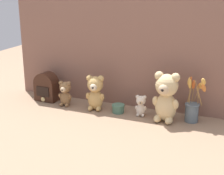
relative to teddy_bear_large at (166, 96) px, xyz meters
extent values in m
plane|color=#8E7056|center=(-0.36, 0.01, -0.16)|extent=(4.00, 4.00, 0.00)
cube|color=#845B4C|center=(-0.36, 0.17, 0.24)|extent=(1.59, 0.02, 0.80)
ellipsoid|color=#DBBC84|center=(0.00, 0.00, -0.07)|extent=(0.14, 0.12, 0.18)
sphere|color=#DBBC84|center=(0.00, 0.00, 0.07)|extent=(0.14, 0.14, 0.14)
sphere|color=#D1B289|center=(0.00, -0.05, 0.06)|extent=(0.07, 0.07, 0.07)
sphere|color=black|center=(-0.01, -0.07, 0.06)|extent=(0.02, 0.02, 0.02)
sphere|color=#DBBC84|center=(0.05, 0.00, 0.12)|extent=(0.06, 0.06, 0.06)
sphere|color=#DBBC84|center=(-0.05, 0.01, 0.12)|extent=(0.06, 0.06, 0.06)
ellipsoid|color=#DBBC84|center=(0.06, -0.01, -0.04)|extent=(0.04, 0.06, 0.08)
ellipsoid|color=#DBBC84|center=(-0.06, 0.00, -0.04)|extent=(0.04, 0.06, 0.08)
ellipsoid|color=#DBBC84|center=(0.03, -0.04, -0.14)|extent=(0.05, 0.07, 0.04)
ellipsoid|color=#DBBC84|center=(-0.04, -0.03, -0.14)|extent=(0.05, 0.07, 0.04)
ellipsoid|color=tan|center=(-0.48, 0.02, -0.09)|extent=(0.11, 0.10, 0.14)
sphere|color=tan|center=(-0.48, 0.02, 0.01)|extent=(0.11, 0.11, 0.11)
sphere|color=beige|center=(-0.47, -0.02, 0.01)|extent=(0.05, 0.05, 0.05)
sphere|color=black|center=(-0.47, -0.04, 0.01)|extent=(0.01, 0.01, 0.01)
sphere|color=tan|center=(-0.44, 0.02, 0.05)|extent=(0.04, 0.04, 0.04)
sphere|color=tan|center=(-0.52, 0.01, 0.05)|extent=(0.04, 0.04, 0.04)
ellipsoid|color=tan|center=(-0.43, 0.02, -0.07)|extent=(0.04, 0.05, 0.06)
ellipsoid|color=tan|center=(-0.52, 0.00, -0.07)|extent=(0.04, 0.05, 0.06)
ellipsoid|color=tan|center=(-0.45, -0.01, -0.14)|extent=(0.04, 0.06, 0.03)
ellipsoid|color=tan|center=(-0.50, -0.02, -0.14)|extent=(0.04, 0.06, 0.03)
ellipsoid|color=olive|center=(-0.70, 0.00, -0.11)|extent=(0.08, 0.07, 0.10)
sphere|color=olive|center=(-0.70, 0.00, -0.03)|extent=(0.08, 0.08, 0.08)
sphere|color=#D1B289|center=(-0.70, -0.03, -0.04)|extent=(0.04, 0.04, 0.04)
sphere|color=black|center=(-0.70, -0.04, -0.04)|extent=(0.01, 0.01, 0.01)
sphere|color=olive|center=(-0.67, 0.01, 0.00)|extent=(0.03, 0.03, 0.03)
sphere|color=olive|center=(-0.73, 0.00, 0.00)|extent=(0.03, 0.03, 0.03)
ellipsoid|color=olive|center=(-0.67, 0.00, -0.09)|extent=(0.03, 0.04, 0.05)
ellipsoid|color=olive|center=(-0.74, -0.01, -0.09)|extent=(0.03, 0.04, 0.05)
ellipsoid|color=olive|center=(-0.68, -0.02, -0.15)|extent=(0.03, 0.04, 0.03)
ellipsoid|color=olive|center=(-0.72, -0.02, -0.15)|extent=(0.03, 0.04, 0.03)
ellipsoid|color=beige|center=(-0.17, 0.03, -0.12)|extent=(0.07, 0.06, 0.08)
sphere|color=beige|center=(-0.17, 0.03, -0.06)|extent=(0.06, 0.06, 0.06)
sphere|color=#D1B289|center=(-0.16, 0.00, -0.06)|extent=(0.03, 0.03, 0.03)
sphere|color=black|center=(-0.16, -0.01, -0.06)|extent=(0.01, 0.01, 0.01)
sphere|color=beige|center=(-0.14, 0.03, -0.04)|extent=(0.02, 0.02, 0.02)
sphere|color=beige|center=(-0.19, 0.02, -0.04)|extent=(0.02, 0.02, 0.02)
ellipsoid|color=beige|center=(-0.14, 0.03, -0.11)|extent=(0.02, 0.03, 0.04)
ellipsoid|color=beige|center=(-0.19, 0.02, -0.11)|extent=(0.02, 0.03, 0.04)
ellipsoid|color=beige|center=(-0.15, 0.01, -0.15)|extent=(0.03, 0.04, 0.02)
ellipsoid|color=beige|center=(-0.18, 0.01, -0.15)|extent=(0.03, 0.04, 0.02)
cylinder|color=slate|center=(0.15, 0.06, -0.10)|extent=(0.08, 0.08, 0.12)
torus|color=slate|center=(0.15, 0.06, -0.05)|extent=(0.09, 0.09, 0.01)
cylinder|color=#9E7542|center=(0.19, 0.03, 0.01)|extent=(0.04, 0.06, 0.12)
ellipsoid|color=orange|center=(0.21, 0.02, 0.07)|extent=(0.04, 0.05, 0.06)
cylinder|color=#9E7542|center=(0.13, 0.05, 0.02)|extent=(0.01, 0.01, 0.13)
ellipsoid|color=gold|center=(0.13, 0.05, 0.08)|extent=(0.03, 0.03, 0.06)
cylinder|color=#9E7542|center=(0.18, 0.06, 0.01)|extent=(0.00, 0.03, 0.12)
ellipsoid|color=gold|center=(0.19, 0.06, 0.07)|extent=(0.02, 0.03, 0.05)
cylinder|color=#9E7542|center=(0.17, 0.09, 0.00)|extent=(0.04, 0.02, 0.10)
ellipsoid|color=orange|center=(0.18, 0.10, 0.05)|extent=(0.04, 0.04, 0.06)
cylinder|color=#9E7542|center=(0.15, 0.08, 0.01)|extent=(0.01, 0.01, 0.12)
ellipsoid|color=#C65B28|center=(0.15, 0.08, 0.07)|extent=(0.03, 0.03, 0.06)
cylinder|color=#9E7542|center=(0.19, 0.02, 0.03)|extent=(0.05, 0.05, 0.16)
ellipsoid|color=gold|center=(0.21, 0.00, 0.11)|extent=(0.04, 0.05, 0.05)
cylinder|color=#9E7542|center=(0.13, 0.08, 0.02)|extent=(0.02, 0.02, 0.14)
ellipsoid|color=#C65B28|center=(0.13, 0.08, 0.09)|extent=(0.03, 0.03, 0.05)
cylinder|color=#9E7542|center=(0.13, 0.08, 0.02)|extent=(0.02, 0.03, 0.13)
ellipsoid|color=gold|center=(0.12, 0.09, 0.09)|extent=(0.03, 0.04, 0.06)
cube|color=#381E14|center=(-0.88, 0.04, -0.10)|extent=(0.16, 0.10, 0.13)
cylinder|color=#381E14|center=(-0.88, 0.04, -0.03)|extent=(0.16, 0.10, 0.16)
cube|color=black|center=(-0.88, -0.01, -0.08)|extent=(0.10, 0.01, 0.07)
cylinder|color=#D6BC7A|center=(-0.88, -0.01, -0.14)|extent=(0.03, 0.01, 0.03)
cylinder|color=#47705B|center=(-0.32, 0.02, -0.14)|extent=(0.08, 0.08, 0.04)
cylinder|color=#47705B|center=(-0.32, 0.02, -0.11)|extent=(0.08, 0.08, 0.01)
camera|label=1|loc=(0.45, -1.93, 0.68)|focal=55.00mm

